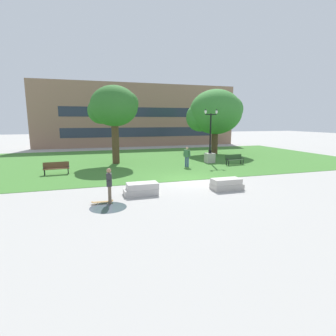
{
  "coord_description": "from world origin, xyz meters",
  "views": [
    {
      "loc": [
        -6.26,
        -15.79,
        3.93
      ],
      "look_at": [
        -1.85,
        -1.4,
        1.2
      ],
      "focal_mm": 28.0,
      "sensor_mm": 36.0,
      "label": 1
    }
  ],
  "objects_px": {
    "person_skateboarder": "(109,184)",
    "lamp_post_center": "(210,152)",
    "concrete_block_center": "(141,189)",
    "concrete_block_left": "(227,184)",
    "park_bench_near_left": "(234,159)",
    "person_bystander_near_lawn": "(187,156)",
    "skateboard": "(102,202)",
    "park_bench_near_right": "(56,167)"
  },
  "relations": [
    {
      "from": "person_skateboarder",
      "to": "lamp_post_center",
      "type": "height_order",
      "value": "lamp_post_center"
    },
    {
      "from": "concrete_block_center",
      "to": "concrete_block_left",
      "type": "bearing_deg",
      "value": -4.45
    },
    {
      "from": "concrete_block_center",
      "to": "person_skateboarder",
      "type": "xyz_separation_m",
      "value": [
        -1.75,
        -1.05,
        0.66
      ]
    },
    {
      "from": "park_bench_near_left",
      "to": "person_bystander_near_lawn",
      "type": "height_order",
      "value": "person_bystander_near_lawn"
    },
    {
      "from": "skateboard",
      "to": "lamp_post_center",
      "type": "distance_m",
      "value": 14.28
    },
    {
      "from": "park_bench_near_left",
      "to": "park_bench_near_right",
      "type": "xyz_separation_m",
      "value": [
        -14.86,
        -0.0,
        0.0
      ]
    },
    {
      "from": "skateboard",
      "to": "person_bystander_near_lawn",
      "type": "xyz_separation_m",
      "value": [
        7.5,
        8.23,
        0.9
      ]
    },
    {
      "from": "concrete_block_center",
      "to": "person_bystander_near_lawn",
      "type": "xyz_separation_m",
      "value": [
        5.4,
        7.22,
        0.68
      ]
    },
    {
      "from": "park_bench_near_left",
      "to": "skateboard",
      "type": "bearing_deg",
      "value": -146.06
    },
    {
      "from": "skateboard",
      "to": "park_bench_near_left",
      "type": "xyz_separation_m",
      "value": [
        12.02,
        8.09,
        0.45
      ]
    },
    {
      "from": "skateboard",
      "to": "park_bench_near_right",
      "type": "xyz_separation_m",
      "value": [
        -2.84,
        8.08,
        0.45
      ]
    },
    {
      "from": "park_bench_near_right",
      "to": "person_bystander_near_lawn",
      "type": "relative_size",
      "value": 1.07
    },
    {
      "from": "person_skateboarder",
      "to": "concrete_block_left",
      "type": "bearing_deg",
      "value": 5.67
    },
    {
      "from": "concrete_block_center",
      "to": "skateboard",
      "type": "xyz_separation_m",
      "value": [
        -2.11,
        -1.01,
        -0.22
      ]
    },
    {
      "from": "concrete_block_center",
      "to": "person_skateboarder",
      "type": "distance_m",
      "value": 2.15
    },
    {
      "from": "concrete_block_center",
      "to": "concrete_block_left",
      "type": "distance_m",
      "value": 4.94
    },
    {
      "from": "person_skateboarder",
      "to": "lamp_post_center",
      "type": "relative_size",
      "value": 0.34
    },
    {
      "from": "park_bench_near_right",
      "to": "lamp_post_center",
      "type": "distance_m",
      "value": 13.35
    },
    {
      "from": "skateboard",
      "to": "park_bench_near_left",
      "type": "distance_m",
      "value": 14.49
    },
    {
      "from": "person_skateboarder",
      "to": "skateboard",
      "type": "xyz_separation_m",
      "value": [
        -0.36,
        0.03,
        -0.89
      ]
    },
    {
      "from": "concrete_block_left",
      "to": "lamp_post_center",
      "type": "xyz_separation_m",
      "value": [
        3.36,
        9.11,
        0.72
      ]
    },
    {
      "from": "person_bystander_near_lawn",
      "to": "lamp_post_center",
      "type": "bearing_deg",
      "value": 27.57
    },
    {
      "from": "skateboard",
      "to": "lamp_post_center",
      "type": "height_order",
      "value": "lamp_post_center"
    },
    {
      "from": "person_skateboarder",
      "to": "park_bench_near_left",
      "type": "relative_size",
      "value": 0.92
    },
    {
      "from": "park_bench_near_right",
      "to": "lamp_post_center",
      "type": "relative_size",
      "value": 0.37
    },
    {
      "from": "concrete_block_left",
      "to": "park_bench_near_left",
      "type": "distance_m",
      "value": 8.97
    },
    {
      "from": "concrete_block_left",
      "to": "lamp_post_center",
      "type": "height_order",
      "value": "lamp_post_center"
    },
    {
      "from": "concrete_block_left",
      "to": "person_skateboarder",
      "type": "xyz_separation_m",
      "value": [
        -6.68,
        -0.66,
        0.66
      ]
    },
    {
      "from": "park_bench_near_left",
      "to": "park_bench_near_right",
      "type": "relative_size",
      "value": 1.01
    },
    {
      "from": "park_bench_near_left",
      "to": "park_bench_near_right",
      "type": "bearing_deg",
      "value": -179.99
    },
    {
      "from": "concrete_block_left",
      "to": "park_bench_near_left",
      "type": "xyz_separation_m",
      "value": [
        4.98,
        7.46,
        0.23
      ]
    },
    {
      "from": "park_bench_near_left",
      "to": "lamp_post_center",
      "type": "bearing_deg",
      "value": 134.42
    },
    {
      "from": "person_skateboarder",
      "to": "concrete_block_center",
      "type": "bearing_deg",
      "value": 30.89
    },
    {
      "from": "park_bench_near_left",
      "to": "concrete_block_center",
      "type": "bearing_deg",
      "value": -144.48
    },
    {
      "from": "skateboard",
      "to": "park_bench_near_left",
      "type": "relative_size",
      "value": 0.55
    },
    {
      "from": "skateboard",
      "to": "park_bench_near_left",
      "type": "bearing_deg",
      "value": 33.94
    },
    {
      "from": "park_bench_near_right",
      "to": "person_bystander_near_lawn",
      "type": "distance_m",
      "value": 10.36
    },
    {
      "from": "concrete_block_left",
      "to": "person_bystander_near_lawn",
      "type": "bearing_deg",
      "value": 86.47
    },
    {
      "from": "park_bench_near_right",
      "to": "skateboard",
      "type": "bearing_deg",
      "value": -70.61
    },
    {
      "from": "concrete_block_left",
      "to": "park_bench_near_left",
      "type": "relative_size",
      "value": 0.97
    },
    {
      "from": "concrete_block_left",
      "to": "park_bench_near_right",
      "type": "xyz_separation_m",
      "value": [
        -9.88,
        7.45,
        0.23
      ]
    },
    {
      "from": "concrete_block_left",
      "to": "person_skateboarder",
      "type": "height_order",
      "value": "person_skateboarder"
    }
  ]
}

